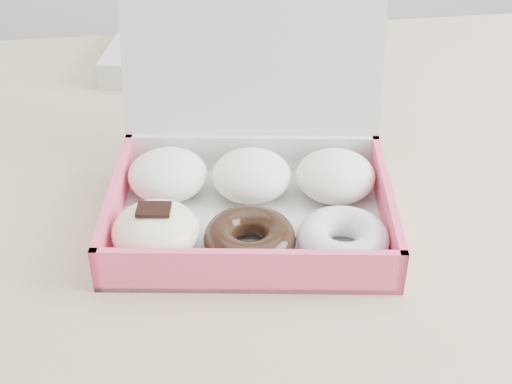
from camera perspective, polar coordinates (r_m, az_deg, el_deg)
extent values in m
cube|color=tan|center=(0.93, 10.48, 3.04)|extent=(1.20, 0.80, 0.04)
cylinder|color=tan|center=(1.42, -17.43, -4.26)|extent=(0.05, 0.05, 0.71)
cube|color=silver|center=(0.76, -0.43, -2.49)|extent=(0.32, 0.26, 0.01)
cube|color=#FF507A|center=(0.66, -0.61, -6.39)|extent=(0.29, 0.05, 0.05)
cube|color=silver|center=(0.83, -0.30, 2.99)|extent=(0.29, 0.05, 0.05)
cube|color=#FF507A|center=(0.76, -11.19, -1.07)|extent=(0.04, 0.21, 0.05)
cube|color=#FF507A|center=(0.76, 10.38, -1.24)|extent=(0.04, 0.21, 0.05)
cube|color=silver|center=(0.81, -0.30, 8.77)|extent=(0.30, 0.10, 0.21)
ellipsoid|color=white|center=(0.79, -7.08, 1.38)|extent=(0.10, 0.10, 0.05)
ellipsoid|color=white|center=(0.78, -0.37, 1.35)|extent=(0.10, 0.10, 0.05)
ellipsoid|color=white|center=(0.79, 6.37, 1.29)|extent=(0.10, 0.10, 0.05)
ellipsoid|color=#FDEEC4|center=(0.71, -8.01, -3.11)|extent=(0.10, 0.10, 0.05)
cube|color=black|center=(0.69, -8.19, -1.38)|extent=(0.04, 0.03, 0.00)
torus|color=black|center=(0.71, -0.52, -3.74)|extent=(0.11, 0.11, 0.03)
torus|color=white|center=(0.71, 6.96, -3.77)|extent=(0.11, 0.11, 0.03)
cube|color=white|center=(1.10, -4.86, 11.01)|extent=(0.29, 0.25, 0.04)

